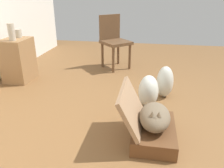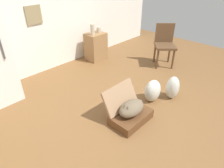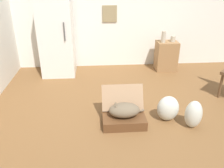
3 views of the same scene
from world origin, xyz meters
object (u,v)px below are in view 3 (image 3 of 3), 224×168
object	(u,v)px
cat	(124,110)
vase_tall	(164,37)
plastic_bag_clear	(193,114)
refrigerator	(56,33)
suitcase_base	(124,120)
plastic_bag_white	(168,108)
side_table	(166,56)
vase_short	(173,39)

from	to	relation	value
cat	vase_tall	size ratio (longest dim) A/B	2.14
cat	plastic_bag_clear	size ratio (longest dim) A/B	1.25
refrigerator	plastic_bag_clear	bearing A→B (deg)	-45.34
refrigerator	vase_tall	bearing A→B (deg)	0.24
plastic_bag_clear	refrigerator	size ratio (longest dim) A/B	0.23
cat	refrigerator	size ratio (longest dim) A/B	0.29
suitcase_base	plastic_bag_white	distance (m)	0.67
cat	refrigerator	world-z (taller)	refrigerator
vase_tall	suitcase_base	bearing A→B (deg)	-118.12
refrigerator	side_table	distance (m)	2.42
plastic_bag_clear	side_table	bearing A→B (deg)	83.91
suitcase_base	cat	bearing A→B (deg)	175.49
suitcase_base	cat	distance (m)	0.17
cat	refrigerator	distance (m)	2.41
plastic_bag_white	plastic_bag_clear	distance (m)	0.36
refrigerator	side_table	world-z (taller)	refrigerator
side_table	vase_short	bearing A→B (deg)	1.42
suitcase_base	side_table	size ratio (longest dim) A/B	0.96
refrigerator	vase_short	bearing A→B (deg)	1.23
cat	plastic_bag_white	bearing A→B (deg)	6.10
suitcase_base	plastic_bag_clear	world-z (taller)	plastic_bag_clear
plastic_bag_clear	refrigerator	world-z (taller)	refrigerator
plastic_bag_clear	vase_tall	bearing A→B (deg)	86.79
suitcase_base	vase_short	xyz separation A→B (m)	(1.31, 2.06, 0.63)
plastic_bag_white	side_table	world-z (taller)	side_table
plastic_bag_white	vase_short	size ratio (longest dim) A/B	3.18
suitcase_base	vase_tall	bearing A→B (deg)	61.88
plastic_bag_clear	vase_tall	world-z (taller)	vase_tall
plastic_bag_white	refrigerator	distance (m)	2.75
cat	vase_short	size ratio (longest dim) A/B	4.25
plastic_bag_white	plastic_bag_clear	world-z (taller)	plastic_bag_clear
refrigerator	vase_tall	size ratio (longest dim) A/B	7.36
plastic_bag_white	vase_tall	world-z (taller)	vase_tall
vase_tall	vase_short	bearing A→B (deg)	10.90
vase_short	cat	bearing A→B (deg)	-122.42
side_table	cat	bearing A→B (deg)	-120.16
vase_tall	cat	bearing A→B (deg)	-118.22
plastic_bag_clear	vase_tall	xyz separation A→B (m)	(0.12, 2.15, 0.55)
side_table	plastic_bag_white	bearing A→B (deg)	-105.07
suitcase_base	side_table	world-z (taller)	side_table
side_table	vase_tall	world-z (taller)	vase_tall
side_table	plastic_bag_clear	bearing A→B (deg)	-96.09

